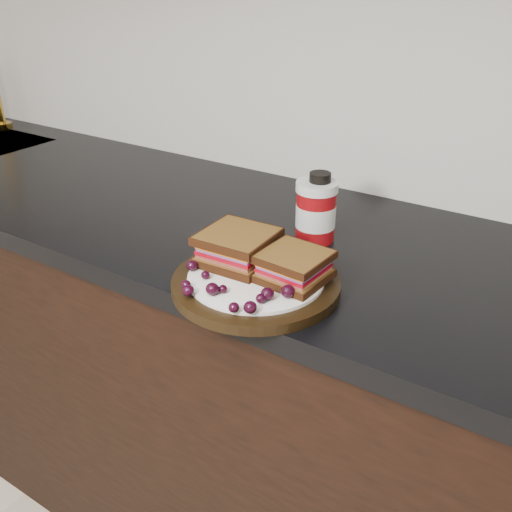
{
  "coord_description": "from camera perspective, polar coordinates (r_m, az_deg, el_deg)",
  "views": [
    {
      "loc": [
        0.65,
        0.81,
        1.38
      ],
      "look_at": [
        0.2,
        1.49,
        0.96
      ],
      "focal_mm": 40.0,
      "sensor_mm": 36.0,
      "label": 1
    }
  ],
  "objects": [
    {
      "name": "grape_1",
      "position": [
        0.93,
        -5.08,
        -1.91
      ],
      "size": [
        0.01,
        0.01,
        0.01
      ],
      "primitive_type": "ellipsoid",
      "color": "black",
      "rests_on": "plate"
    },
    {
      "name": "grape_8",
      "position": [
        0.86,
        0.49,
        -4.27
      ],
      "size": [
        0.02,
        0.02,
        0.01
      ],
      "primitive_type": "ellipsoid",
      "color": "black",
      "rests_on": "plate"
    },
    {
      "name": "grape_6",
      "position": [
        0.84,
        -2.22,
        -5.16
      ],
      "size": [
        0.02,
        0.02,
        0.02
      ],
      "primitive_type": "ellipsoid",
      "color": "black",
      "rests_on": "plate"
    },
    {
      "name": "grape_17",
      "position": [
        0.98,
        -2.15,
        0.16
      ],
      "size": [
        0.02,
        0.02,
        0.02
      ],
      "primitive_type": "ellipsoid",
      "color": "black",
      "rests_on": "plate"
    },
    {
      "name": "grape_15",
      "position": [
        0.98,
        -0.02,
        -0.04
      ],
      "size": [
        0.02,
        0.02,
        0.02
      ],
      "primitive_type": "ellipsoid",
      "color": "black",
      "rests_on": "plate"
    },
    {
      "name": "condiment_jar",
      "position": [
        1.1,
        6.0,
        4.47
      ],
      "size": [
        0.08,
        0.08,
        0.12
      ],
      "primitive_type": "cylinder",
      "rotation": [
        0.0,
        0.0,
        0.06
      ],
      "color": "maroon",
      "rests_on": "countertop"
    },
    {
      "name": "grape_2",
      "position": [
        0.9,
        -7.02,
        -2.87
      ],
      "size": [
        0.02,
        0.02,
        0.02
      ],
      "primitive_type": "ellipsoid",
      "color": "black",
      "rests_on": "plate"
    },
    {
      "name": "sandwich_left",
      "position": [
        0.97,
        -1.85,
        0.9
      ],
      "size": [
        0.12,
        0.12,
        0.05
      ],
      "primitive_type": null,
      "rotation": [
        0.0,
        0.0,
        0.04
      ],
      "color": "brown",
      "rests_on": "plate"
    },
    {
      "name": "grape_9",
      "position": [
        0.87,
        1.14,
        -3.8
      ],
      "size": [
        0.02,
        0.02,
        0.02
      ],
      "primitive_type": "ellipsoid",
      "color": "black",
      "rests_on": "plate"
    },
    {
      "name": "grape_14",
      "position": [
        0.94,
        5.03,
        -1.36
      ],
      "size": [
        0.02,
        0.02,
        0.01
      ],
      "primitive_type": "ellipsoid",
      "color": "black",
      "rests_on": "plate"
    },
    {
      "name": "plate",
      "position": [
        0.94,
        0.0,
        -2.75
      ],
      "size": [
        0.28,
        0.28,
        0.02
      ],
      "primitive_type": "cylinder",
      "color": "black",
      "rests_on": "countertop"
    },
    {
      "name": "grape_13",
      "position": [
        0.93,
        6.03,
        -1.92
      ],
      "size": [
        0.02,
        0.02,
        0.02
      ],
      "primitive_type": "ellipsoid",
      "color": "black",
      "rests_on": "plate"
    },
    {
      "name": "grape_21",
      "position": [
        0.97,
        -2.54,
        -0.37
      ],
      "size": [
        0.01,
        0.01,
        0.01
      ],
      "primitive_type": "ellipsoid",
      "color": "black",
      "rests_on": "plate"
    },
    {
      "name": "grape_20",
      "position": [
        0.97,
        -1.66,
        -0.24
      ],
      "size": [
        0.02,
        0.02,
        0.02
      ],
      "primitive_type": "ellipsoid",
      "color": "black",
      "rests_on": "plate"
    },
    {
      "name": "countertop",
      "position": [
        1.21,
        -2.61,
        2.79
      ],
      "size": [
        3.98,
        0.6,
        0.04
      ],
      "primitive_type": "cube",
      "color": "black",
      "rests_on": "base_cabinets"
    },
    {
      "name": "grape_19",
      "position": [
        0.97,
        -4.56,
        -0.39
      ],
      "size": [
        0.02,
        0.02,
        0.02
      ],
      "primitive_type": "ellipsoid",
      "color": "black",
      "rests_on": "plate"
    },
    {
      "name": "grape_22",
      "position": [
        0.96,
        -2.96,
        -0.62
      ],
      "size": [
        0.02,
        0.02,
        0.02
      ],
      "primitive_type": "ellipsoid",
      "color": "black",
      "rests_on": "plate"
    },
    {
      "name": "grape_12",
      "position": [
        0.9,
        3.9,
        -2.94
      ],
      "size": [
        0.02,
        0.02,
        0.02
      ],
      "primitive_type": "ellipsoid",
      "color": "black",
      "rests_on": "plate"
    },
    {
      "name": "base_cabinets",
      "position": [
        1.46,
        -2.23,
        -13.53
      ],
      "size": [
        3.96,
        0.58,
        0.86
      ],
      "primitive_type": "cube",
      "color": "black",
      "rests_on": "ground_plane"
    },
    {
      "name": "grape_0",
      "position": [
        0.95,
        -6.43,
        -0.94
      ],
      "size": [
        0.02,
        0.02,
        0.02
      ],
      "primitive_type": "ellipsoid",
      "color": "black",
      "rests_on": "plate"
    },
    {
      "name": "grape_11",
      "position": [
        0.89,
        3.08,
        -2.89
      ],
      "size": [
        0.02,
        0.02,
        0.02
      ],
      "primitive_type": "ellipsoid",
      "color": "black",
      "rests_on": "plate"
    },
    {
      "name": "grape_7",
      "position": [
        0.84,
        -0.58,
        -5.15
      ],
      "size": [
        0.02,
        0.02,
        0.02
      ],
      "primitive_type": "ellipsoid",
      "color": "black",
      "rests_on": "plate"
    },
    {
      "name": "grape_4",
      "position": [
        0.88,
        -4.39,
        -3.3
      ],
      "size": [
        0.02,
        0.02,
        0.02
      ],
      "primitive_type": "ellipsoid",
      "color": "black",
      "rests_on": "plate"
    },
    {
      "name": "sandwich_right",
      "position": [
        0.92,
        3.82,
        -1.04
      ],
      "size": [
        0.11,
        0.11,
        0.05
      ],
      "primitive_type": null,
      "rotation": [
        0.0,
        0.0,
        -0.07
      ],
      "color": "brown",
      "rests_on": "plate"
    },
    {
      "name": "grape_10",
      "position": [
        0.87,
        3.21,
        -3.54
      ],
      "size": [
        0.02,
        0.02,
        0.02
      ],
      "primitive_type": "ellipsoid",
      "color": "black",
      "rests_on": "plate"
    },
    {
      "name": "oil_bottle",
      "position": [
        1.1,
        6.28,
        4.92
      ],
      "size": [
        0.05,
        0.05,
        0.14
      ],
      "primitive_type": "cylinder",
      "rotation": [
        0.0,
        0.0,
        0.03
      ],
      "color": "#553508",
      "rests_on": "countertop"
    },
    {
      "name": "grape_3",
      "position": [
        0.88,
        -6.81,
        -3.44
      ],
      "size": [
        0.02,
        0.02,
        0.02
      ],
      "primitive_type": "ellipsoid",
      "color": "black",
      "rests_on": "plate"
    },
    {
      "name": "grape_5",
      "position": [
        0.89,
        -3.34,
        -3.31
      ],
      "size": [
        0.01,
        0.01,
        0.01
      ],
      "primitive_type": "ellipsoid",
      "color": "black",
      "rests_on": "plate"
    },
    {
      "name": "grape_16",
      "position": [
        1.0,
        -1.35,
        0.49
      ],
      "size": [
        0.02,
        0.02,
        0.02
      ],
      "primitive_type": "ellipsoid",
      "color": "black",
      "rests_on": "plate"
    },
    {
      "name": "grape_18",
      "position": [
        0.99,
        -4.51,
        0.26
      ],
      "size": [
        0.02,
        0.02,
        0.02
      ],
      "primitive_type": "ellipsoid",
      "color": "black",
      "rests_on": "plate"
    }
  ]
}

